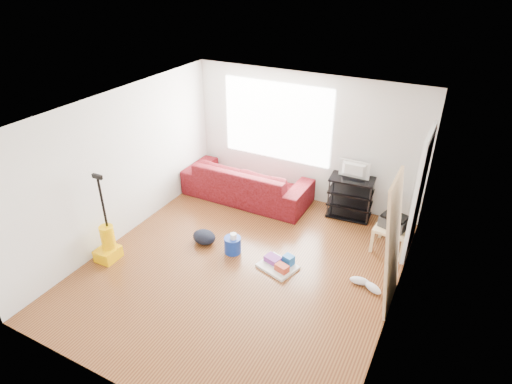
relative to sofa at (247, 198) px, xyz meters
The scene contains 13 objects.
room 2.43m from the sofa, 59.96° to the right, with size 4.51×5.01×2.51m.
sofa is the anchor object (origin of this frame).
tv_stand 2.07m from the sofa, ahead, with size 0.82×0.52×0.79m.
tv 2.24m from the sofa, ahead, with size 0.55×0.07×0.32m, color black.
side_table 2.97m from the sofa, ahead, with size 0.57×0.57×0.44m.
printer 3.00m from the sofa, ahead, with size 0.48×0.41×0.22m.
bucket 1.81m from the sofa, 68.97° to the right, with size 0.28×0.28×0.28m, color #11309C.
toilet_paper 1.84m from the sofa, 68.31° to the right, with size 0.11×0.11×0.10m, color white.
cleaning_tray 2.26m from the sofa, 48.79° to the right, with size 0.66×0.58×0.20m.
backpack 1.68m from the sofa, 87.05° to the right, with size 0.41×0.33×0.22m, color black.
sneakers 3.21m from the sofa, 28.58° to the right, with size 0.52×0.27×0.12m.
vacuum 2.94m from the sofa, 110.67° to the right, with size 0.32×0.36×1.48m.
door_panel 3.53m from the sofa, 28.63° to the right, with size 0.04×0.77×1.94m, color tan.
Camera 1 is at (2.63, -4.60, 4.28)m, focal length 30.00 mm.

